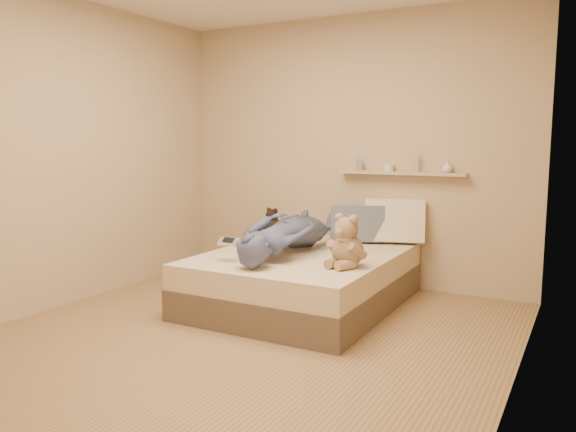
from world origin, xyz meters
The scene contains 10 objects.
room centered at (0.00, 0.00, 1.30)m, with size 3.80×3.80×3.80m.
bed centered at (0.00, 0.93, 0.22)m, with size 1.50×1.90×0.45m.
game_console centered at (-0.37, 0.34, 0.61)m, with size 0.18×0.08×0.06m.
teddy_bear centered at (0.53, 0.60, 0.62)m, with size 0.33×0.33×0.41m.
dark_plush centered at (-0.63, 1.48, 0.58)m, with size 0.19×0.19×0.30m.
pillow_cream centered at (0.53, 1.76, 0.65)m, with size 0.55×0.16×0.40m, color beige.
pillow_grey centered at (0.21, 1.62, 0.62)m, with size 0.50×0.14×0.34m, color slate.
person centered at (-0.12, 0.83, 0.63)m, with size 0.55×1.50×0.36m, color #434F6A.
wall_shelf centered at (0.55, 1.84, 1.10)m, with size 1.20×0.12×0.03m, color tan.
shelf_bottles centered at (0.58, 1.84, 1.17)m, with size 0.94×0.11×0.16m.
Camera 1 is at (2.14, -3.26, 1.39)m, focal length 35.00 mm.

